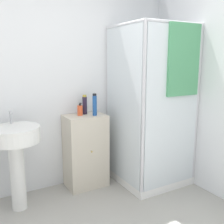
% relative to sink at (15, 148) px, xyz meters
% --- Properties ---
extents(wall_back, '(6.40, 0.06, 2.50)m').
position_rel_sink_xyz_m(wall_back, '(0.32, 0.34, 0.59)').
color(wall_back, silver).
rests_on(wall_back, ground_plane).
extents(shower_enclosure, '(0.81, 0.84, 1.91)m').
position_rel_sink_xyz_m(shower_enclosure, '(1.54, -0.18, -0.08)').
color(shower_enclosure, white).
rests_on(shower_enclosure, ground_plane).
extents(vanity_cabinet, '(0.48, 0.35, 0.88)m').
position_rel_sink_xyz_m(vanity_cabinet, '(0.81, 0.14, -0.22)').
color(vanity_cabinet, beige).
rests_on(vanity_cabinet, ground_plane).
extents(sink, '(0.50, 0.50, 1.00)m').
position_rel_sink_xyz_m(sink, '(0.00, 0.00, 0.00)').
color(sink, white).
rests_on(sink, ground_plane).
extents(soap_dispenser, '(0.06, 0.06, 0.15)m').
position_rel_sink_xyz_m(soap_dispenser, '(0.76, 0.16, 0.28)').
color(soap_dispenser, '#E5562D').
rests_on(soap_dispenser, vanity_cabinet).
extents(shampoo_bottle_tall_black, '(0.05, 0.05, 0.23)m').
position_rel_sink_xyz_m(shampoo_bottle_tall_black, '(0.84, 0.20, 0.33)').
color(shampoo_bottle_tall_black, '#281E33').
rests_on(shampoo_bottle_tall_black, vanity_cabinet).
extents(shampoo_bottle_blue, '(0.05, 0.05, 0.26)m').
position_rel_sink_xyz_m(shampoo_bottle_blue, '(0.91, 0.07, 0.34)').
color(shampoo_bottle_blue, '#1E4C93').
rests_on(shampoo_bottle_blue, vanity_cabinet).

